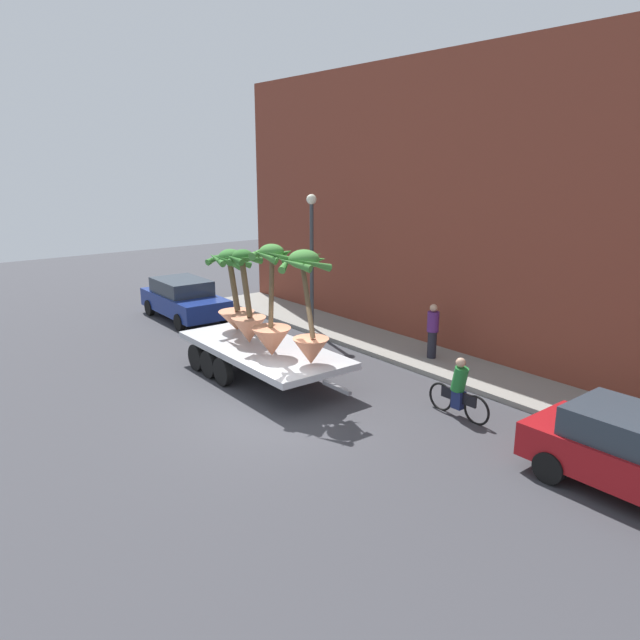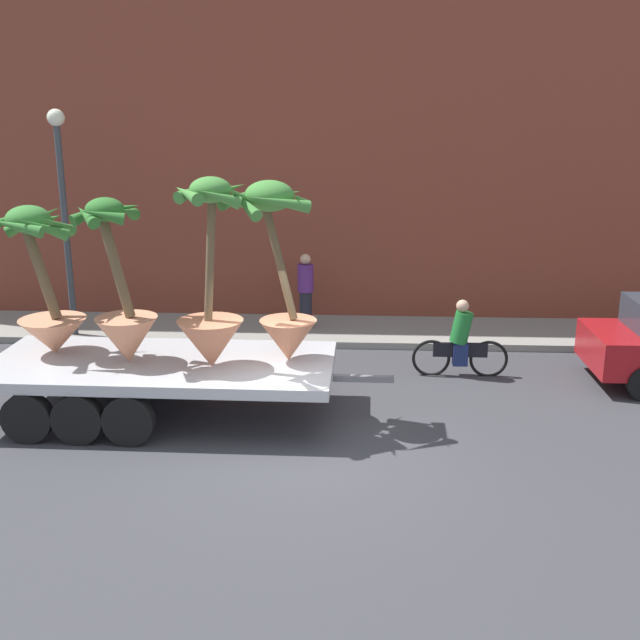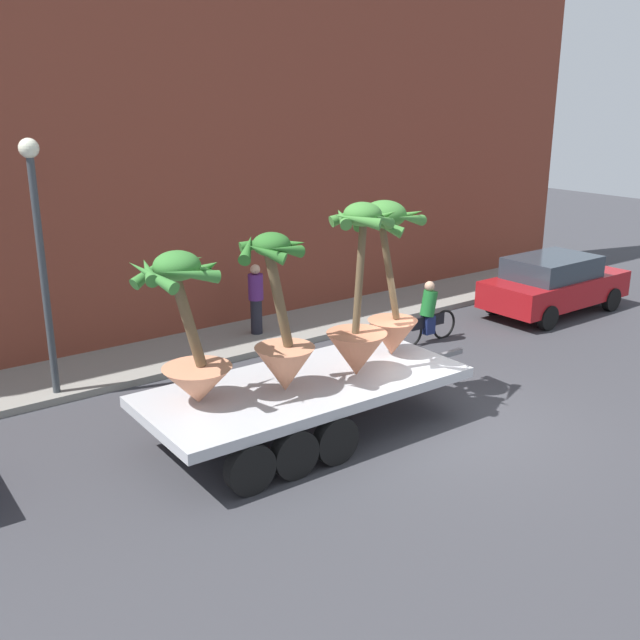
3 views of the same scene
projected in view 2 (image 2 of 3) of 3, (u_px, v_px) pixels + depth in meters
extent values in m
plane|color=#38383D|center=(306.00, 449.00, 11.68)|extent=(60.00, 60.00, 0.00)
cube|color=gray|center=(325.00, 331.00, 17.53)|extent=(24.00, 2.20, 0.15)
cube|color=brown|center=(329.00, 122.00, 17.92)|extent=(24.00, 1.20, 9.34)
cube|color=#B7BABF|center=(162.00, 366.00, 12.70)|extent=(5.71, 2.56, 0.18)
cylinder|color=black|center=(82.00, 368.00, 14.07)|extent=(0.80, 0.23, 0.80)
cylinder|color=black|center=(27.00, 418.00, 11.82)|extent=(0.80, 0.23, 0.80)
cylinder|color=black|center=(125.00, 369.00, 14.02)|extent=(0.80, 0.23, 0.80)
cylinder|color=black|center=(78.00, 419.00, 11.78)|extent=(0.80, 0.23, 0.80)
cylinder|color=black|center=(168.00, 370.00, 13.97)|extent=(0.80, 0.23, 0.80)
cylinder|color=black|center=(129.00, 420.00, 11.73)|extent=(0.80, 0.23, 0.80)
cube|color=slate|center=(363.00, 379.00, 12.53)|extent=(1.00, 0.11, 0.10)
cone|color=#C17251|center=(211.00, 344.00, 12.25)|extent=(1.06, 1.06, 0.78)
cylinder|color=brown|center=(210.00, 257.00, 11.87)|extent=(0.27, 0.13, 2.06)
ellipsoid|color=#428438|center=(210.00, 190.00, 11.59)|extent=(0.64, 0.64, 0.40)
cone|color=#428438|center=(237.00, 195.00, 11.54)|extent=(0.29, 0.85, 0.47)
cone|color=#428438|center=(221.00, 191.00, 11.98)|extent=(0.86, 0.39, 0.41)
cone|color=#428438|center=(192.00, 191.00, 11.77)|extent=(0.50, 0.73, 0.34)
cone|color=#428438|center=(187.00, 193.00, 11.39)|extent=(0.64, 0.76, 0.32)
cone|color=#428438|center=(217.00, 197.00, 11.30)|extent=(0.74, 0.51, 0.42)
cone|color=tan|center=(128.00, 340.00, 12.48)|extent=(1.01, 1.01, 0.77)
cylinder|color=brown|center=(116.00, 264.00, 12.15)|extent=(0.53, 0.17, 1.74)
ellipsoid|color=#2D6B28|center=(105.00, 209.00, 11.92)|extent=(0.60, 0.60, 0.37)
cone|color=#2D6B28|center=(129.00, 212.00, 11.93)|extent=(0.25, 0.78, 0.36)
cone|color=#2D6B28|center=(119.00, 209.00, 12.29)|extent=(0.83, 0.41, 0.34)
cone|color=#2D6B28|center=(92.00, 211.00, 12.18)|extent=(0.65, 0.71, 0.43)
cone|color=#2D6B28|center=(86.00, 215.00, 11.75)|extent=(0.58, 0.61, 0.38)
cone|color=#2D6B28|center=(102.00, 215.00, 11.62)|extent=(0.70, 0.33, 0.34)
cone|color=#C17251|center=(288.00, 340.00, 12.60)|extent=(0.94, 0.94, 0.69)
cylinder|color=brown|center=(279.00, 259.00, 12.24)|extent=(0.58, 0.13, 1.99)
ellipsoid|color=#428438|center=(269.00, 196.00, 11.97)|extent=(0.78, 0.78, 0.49)
cone|color=#428438|center=(299.00, 200.00, 11.92)|extent=(0.29, 0.99, 0.46)
cone|color=#428438|center=(277.00, 196.00, 12.36)|extent=(0.86, 0.35, 0.36)
cone|color=#428438|center=(243.00, 196.00, 12.27)|extent=(0.73, 1.03, 0.38)
cone|color=#428438|center=(244.00, 203.00, 11.76)|extent=(0.69, 0.86, 0.51)
cone|color=#428438|center=(278.00, 202.00, 11.53)|extent=(1.02, 0.56, 0.39)
cone|color=tan|center=(54.00, 336.00, 12.97)|extent=(1.12, 1.12, 0.61)
cylinder|color=brown|center=(40.00, 270.00, 12.67)|extent=(0.57, 0.17, 1.67)
ellipsoid|color=#387A33|center=(28.00, 219.00, 12.45)|extent=(0.72, 0.72, 0.45)
cone|color=#387A33|center=(55.00, 224.00, 12.36)|extent=(0.37, 1.00, 0.53)
cone|color=#387A33|center=(48.00, 220.00, 12.75)|extent=(0.74, 0.58, 0.42)
cone|color=#387A33|center=(33.00, 220.00, 12.93)|extent=(0.98, 0.43, 0.58)
cone|color=#387A33|center=(7.00, 220.00, 12.59)|extent=(0.43, 0.90, 0.34)
cone|color=#387A33|center=(14.00, 226.00, 12.02)|extent=(0.96, 0.27, 0.38)
cone|color=#387A33|center=(41.00, 227.00, 12.15)|extent=(0.77, 0.81, 0.54)
torus|color=black|center=(489.00, 359.00, 14.74)|extent=(0.74, 0.06, 0.74)
torus|color=black|center=(431.00, 358.00, 14.80)|extent=(0.74, 0.06, 0.74)
cube|color=black|center=(460.00, 350.00, 14.72)|extent=(1.04, 0.06, 0.28)
cylinder|color=#1E702D|center=(461.00, 327.00, 14.60)|extent=(0.44, 0.34, 0.65)
sphere|color=tan|center=(463.00, 306.00, 14.49)|extent=(0.24, 0.24, 0.24)
cube|color=navy|center=(460.00, 354.00, 14.74)|extent=(0.28, 0.24, 0.44)
cylinder|color=black|center=(614.00, 353.00, 15.18)|extent=(0.64, 0.21, 0.64)
cylinder|color=black|center=(306.00, 310.00, 17.40)|extent=(0.28, 0.28, 0.85)
cylinder|color=#51236B|center=(305.00, 278.00, 17.20)|extent=(0.36, 0.36, 0.62)
sphere|color=tan|center=(305.00, 259.00, 17.09)|extent=(0.24, 0.24, 0.24)
cylinder|color=#383D42|center=(66.00, 233.00, 16.41)|extent=(0.14, 0.14, 4.50)
sphere|color=#EAEACC|center=(56.00, 118.00, 15.76)|extent=(0.36, 0.36, 0.36)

